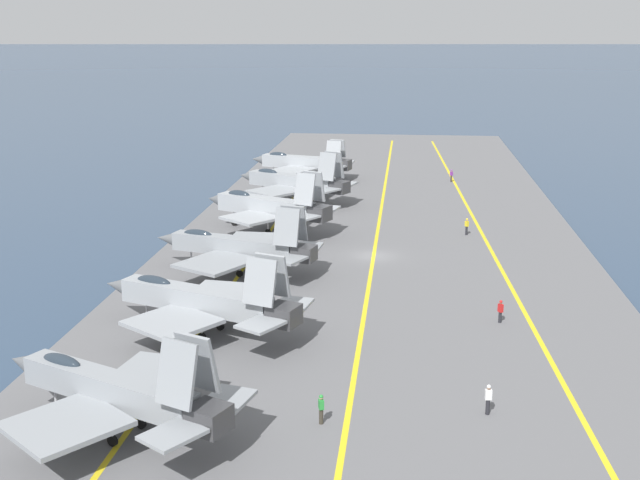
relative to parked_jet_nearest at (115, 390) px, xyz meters
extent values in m
plane|color=#2D425B|center=(36.52, -12.28, -3.01)|extent=(2000.00, 2000.00, 0.00)
cube|color=slate|center=(36.52, -12.28, -2.81)|extent=(179.77, 42.26, 0.40)
cube|color=yellow|center=(36.52, -23.90, -2.61)|extent=(161.62, 8.31, 0.01)
cube|color=yellow|center=(36.52, -12.28, -2.61)|extent=(161.80, 0.36, 0.01)
cube|color=yellow|center=(36.52, -0.65, -2.61)|extent=(161.80, 1.33, 0.01)
cube|color=gray|center=(0.19, 0.43, -0.01)|extent=(6.12, 11.10, 1.56)
cone|color=#5B5E60|center=(2.92, 6.51, -0.01)|extent=(2.24, 2.59, 1.48)
cube|color=#38383A|center=(-2.60, -5.79, -0.01)|extent=(2.40, 2.43, 1.33)
ellipsoid|color=#232D38|center=(1.62, 3.61, 0.74)|extent=(1.93, 2.90, 0.86)
cube|color=gray|center=(-3.05, 1.46, -0.51)|extent=(7.16, 7.11, 0.28)
cube|color=gray|center=(3.12, -1.31, -0.51)|extent=(6.00, 5.80, 0.28)
cube|color=gray|center=(-2.84, -4.32, 2.42)|extent=(1.79, 2.38, 3.23)
cube|color=gray|center=(-1.35, -5.00, 2.42)|extent=(1.79, 2.38, 3.23)
cube|color=gray|center=(-4.40, -4.47, -0.01)|extent=(3.54, 3.37, 0.20)
cube|color=gray|center=(-0.42, -6.26, -0.01)|extent=(3.25, 2.79, 0.20)
cylinder|color=#B2B2B7|center=(1.94, 4.32, -1.70)|extent=(0.16, 0.16, 1.83)
cylinder|color=black|center=(1.94, 4.32, -2.31)|extent=(0.45, 0.64, 0.60)
cylinder|color=#B2B2B7|center=(-1.28, -0.18, -1.70)|extent=(0.16, 0.16, 1.83)
cylinder|color=black|center=(-1.28, -0.18, -2.31)|extent=(0.45, 0.64, 0.60)
cylinder|color=#B2B2B7|center=(0.71, -1.08, -1.70)|extent=(0.16, 0.16, 1.83)
cylinder|color=black|center=(0.71, -1.08, -2.31)|extent=(0.45, 0.64, 0.60)
cube|color=#93999E|center=(15.03, -0.47, -0.07)|extent=(5.79, 11.94, 1.65)
cone|color=#5B5E60|center=(17.50, 6.14, -0.07)|extent=(2.27, 2.70, 1.57)
cube|color=#38383A|center=(12.51, -7.22, -0.07)|extent=(2.47, 2.51, 1.41)
ellipsoid|color=#232D38|center=(16.32, 2.99, 0.72)|extent=(1.88, 3.08, 0.91)
cube|color=#93999E|center=(11.76, 0.32, -0.61)|extent=(7.12, 7.17, 0.28)
cube|color=#93999E|center=(18.02, -2.02, -0.61)|extent=(5.60, 5.78, 0.28)
cube|color=#93999E|center=(12.16, -5.69, 2.34)|extent=(1.70, 2.49, 3.13)
cube|color=#93999E|center=(13.78, -6.30, 2.34)|extent=(1.70, 2.49, 3.13)
cube|color=#93999E|center=(10.60, -5.98, -0.07)|extent=(3.58, 3.40, 0.20)
cube|color=#93999E|center=(14.77, -7.54, -0.07)|extent=(3.17, 2.76, 0.20)
cylinder|color=#B2B2B7|center=(16.61, 3.76, -1.75)|extent=(0.16, 0.16, 1.72)
cylinder|color=black|center=(16.61, 3.76, -2.31)|extent=(0.42, 0.64, 0.60)
cylinder|color=#B2B2B7|center=(13.52, -1.21, -1.75)|extent=(0.16, 0.16, 1.72)
cylinder|color=black|center=(13.52, -1.21, -2.31)|extent=(0.42, 0.64, 0.60)
cylinder|color=#B2B2B7|center=(15.69, -2.02, -1.75)|extent=(0.16, 0.16, 1.72)
cylinder|color=black|center=(15.69, -2.02, -2.31)|extent=(0.42, 0.64, 0.60)
cube|color=gray|center=(29.83, 0.06, -0.15)|extent=(4.52, 11.61, 1.56)
cone|color=#5B5E60|center=(31.58, 6.57, -0.15)|extent=(2.00, 2.50, 1.48)
cube|color=#38383A|center=(28.03, -6.60, -0.15)|extent=(2.22, 2.28, 1.32)
ellipsoid|color=#232D38|center=(30.75, 3.46, 0.59)|extent=(1.56, 2.95, 0.86)
cube|color=gray|center=(26.09, 0.66, -0.65)|extent=(7.65, 7.29, 0.28)
cube|color=gray|center=(33.36, -1.30, -0.65)|extent=(6.06, 5.13, 0.28)
cube|color=gray|center=(27.57, -5.18, 2.27)|extent=(1.52, 2.38, 3.22)
cube|color=gray|center=(29.15, -5.61, 2.27)|extent=(1.52, 2.38, 3.22)
cube|color=gray|center=(26.05, -5.58, -0.15)|extent=(3.47, 3.18, 0.20)
cube|color=gray|center=(30.26, -6.72, -0.15)|extent=(2.98, 2.43, 0.20)
cylinder|color=#B2B2B7|center=(30.95, 4.22, -1.77)|extent=(0.16, 0.16, 1.69)
cylinder|color=black|center=(30.95, 4.22, -2.31)|extent=(0.37, 0.64, 0.60)
cylinder|color=#B2B2B7|center=(28.47, -0.79, -1.77)|extent=(0.16, 0.16, 1.69)
cylinder|color=black|center=(28.47, -0.79, -2.31)|extent=(0.37, 0.64, 0.60)
cylinder|color=#B2B2B7|center=(30.58, -1.36, -1.77)|extent=(0.16, 0.16, 1.69)
cylinder|color=black|center=(30.58, -1.36, -2.31)|extent=(0.37, 0.64, 0.60)
cube|color=#9EA3A8|center=(45.10, -0.21, 0.11)|extent=(6.41, 11.19, 1.84)
cone|color=#5B5E60|center=(47.85, 5.85, 0.11)|extent=(2.49, 2.70, 1.75)
cube|color=#38383A|center=(42.29, -6.41, 0.11)|extent=(2.69, 2.57, 1.56)
ellipsoid|color=#232D38|center=(46.54, 2.96, 0.98)|extent=(2.07, 2.96, 1.01)
cube|color=#9EA3A8|center=(41.98, 0.78, -0.49)|extent=(6.73, 6.78, 0.28)
cube|color=#9EA3A8|center=(47.90, -1.90, -0.49)|extent=(5.48, 5.71, 0.28)
cube|color=#9EA3A8|center=(41.92, -4.89, 2.68)|extent=(1.80, 2.38, 3.25)
cube|color=#9EA3A8|center=(43.68, -5.68, 2.68)|extent=(1.80, 2.38, 3.25)
cube|color=#9EA3A8|center=(40.37, -5.03, 0.11)|extent=(3.53, 3.37, 0.20)
cube|color=#9EA3A8|center=(44.59, -6.95, 0.11)|extent=(3.25, 2.79, 0.20)
cylinder|color=#B2B2B7|center=(46.86, 3.67, -1.71)|extent=(0.16, 0.16, 1.80)
cylinder|color=black|center=(46.86, 3.67, -2.31)|extent=(0.45, 0.64, 0.60)
cylinder|color=#B2B2B7|center=(43.45, -0.74, -1.71)|extent=(0.16, 0.16, 1.80)
cylinder|color=black|center=(43.45, -0.74, -2.31)|extent=(0.45, 0.64, 0.60)
cylinder|color=#B2B2B7|center=(45.80, -1.80, -1.71)|extent=(0.16, 0.16, 1.80)
cylinder|color=black|center=(45.80, -1.80, -2.31)|extent=(0.45, 0.64, 0.60)
cube|color=#93999E|center=(60.15, -0.83, -0.03)|extent=(6.76, 11.49, 1.70)
cone|color=#5B5E60|center=(63.19, 5.41, -0.03)|extent=(2.45, 2.74, 1.62)
cube|color=#38383A|center=(57.04, -7.22, -0.03)|extent=(2.61, 2.60, 1.45)
ellipsoid|color=#232D38|center=(61.74, 2.43, 0.78)|extent=(2.11, 3.02, 0.94)
cube|color=#93999E|center=(56.59, 0.45, -0.58)|extent=(7.78, 7.69, 0.28)
cube|color=#93999E|center=(63.36, -2.84, -0.58)|extent=(6.76, 6.26, 0.28)
cube|color=#93999E|center=(56.80, -5.67, 2.50)|extent=(1.89, 2.47, 3.30)
cube|color=#93999E|center=(58.41, -6.45, 2.50)|extent=(1.89, 2.47, 3.30)
cube|color=#93999E|center=(55.23, -5.80, -0.03)|extent=(3.59, 3.47, 0.20)
cube|color=#93999E|center=(59.28, -7.77, -0.03)|extent=(3.31, 2.94, 0.20)
cylinder|color=#B2B2B7|center=(62.09, 3.16, -1.75)|extent=(0.16, 0.16, 1.73)
cylinder|color=black|center=(62.09, 3.16, -2.31)|extent=(0.46, 0.64, 0.60)
cylinder|color=#B2B2B7|center=(58.55, -1.40, -1.75)|extent=(0.16, 0.16, 1.73)
cylinder|color=black|center=(58.55, -1.40, -2.31)|extent=(0.46, 0.64, 0.60)
cylinder|color=#B2B2B7|center=(60.69, -2.44, -1.75)|extent=(0.16, 0.16, 1.73)
cylinder|color=black|center=(60.69, -2.44, -2.31)|extent=(0.46, 0.64, 0.60)
cube|color=#9EA3A8|center=(76.05, 0.19, -0.21)|extent=(4.51, 11.38, 1.71)
cone|color=#5B5E60|center=(77.71, 6.55, -0.21)|extent=(2.11, 2.48, 1.62)
cube|color=#38383A|center=(74.35, -6.32, -0.21)|extent=(2.36, 2.27, 1.45)
ellipsoid|color=#232D38|center=(76.92, 3.52, 0.60)|extent=(1.60, 2.90, 0.94)
cube|color=#9EA3A8|center=(72.39, 0.75, -0.77)|extent=(7.31, 7.01, 0.28)
cube|color=#9EA3A8|center=(79.52, -1.11, -0.77)|extent=(5.72, 4.95, 0.28)
cube|color=#9EA3A8|center=(73.79, -4.91, 1.95)|extent=(1.34, 2.28, 2.58)
cube|color=#9EA3A8|center=(75.53, -5.36, 1.95)|extent=(1.34, 2.28, 2.58)
cube|color=#9EA3A8|center=(72.29, -5.31, -0.21)|extent=(3.44, 3.11, 0.20)
cube|color=#9EA3A8|center=(76.65, -6.45, -0.21)|extent=(2.96, 2.36, 0.20)
cylinder|color=#B2B2B7|center=(77.11, 4.25, -1.84)|extent=(0.16, 0.16, 1.55)
cylinder|color=black|center=(77.11, 4.25, -2.31)|extent=(0.36, 0.64, 0.60)
cylinder|color=#B2B2B7|center=(74.60, -0.62, -1.84)|extent=(0.16, 0.16, 1.55)
cylinder|color=black|center=(74.60, -0.62, -2.31)|extent=(0.36, 0.64, 0.60)
cylinder|color=#B2B2B7|center=(76.92, -1.22, -1.84)|extent=(0.16, 0.16, 1.55)
cylinder|color=black|center=(76.92, -1.22, -2.31)|extent=(0.36, 0.64, 0.60)
cylinder|color=#232328|center=(45.58, -21.71, -2.14)|extent=(0.24, 0.24, 0.94)
cube|color=yellow|center=(45.58, -21.71, -1.39)|extent=(0.46, 0.44, 0.56)
sphere|color=tan|center=(45.58, -21.71, -0.98)|extent=(0.22, 0.22, 0.22)
sphere|color=yellow|center=(45.58, -21.71, -0.92)|extent=(0.24, 0.24, 0.24)
cylinder|color=#383328|center=(75.67, -21.56, -2.15)|extent=(0.24, 0.24, 0.93)
cube|color=purple|center=(75.67, -21.56, -1.42)|extent=(0.44, 0.46, 0.53)
sphere|color=tan|center=(75.67, -21.56, -1.02)|extent=(0.22, 0.22, 0.22)
sphere|color=purple|center=(75.67, -21.56, -0.96)|extent=(0.24, 0.24, 0.24)
cylinder|color=#232328|center=(4.49, -20.19, -2.15)|extent=(0.24, 0.24, 0.93)
cube|color=white|center=(4.49, -20.19, -1.39)|extent=(0.30, 0.40, 0.60)
sphere|color=#9E7051|center=(4.49, -20.19, -0.96)|extent=(0.22, 0.22, 0.22)
sphere|color=white|center=(4.49, -20.19, -0.90)|extent=(0.24, 0.24, 0.24)
cylinder|color=#232328|center=(19.49, -22.46, -2.19)|extent=(0.24, 0.24, 0.84)
cube|color=red|center=(19.49, -22.46, -1.47)|extent=(0.46, 0.42, 0.61)
sphere|color=#9E7051|center=(19.49, -22.46, -1.03)|extent=(0.22, 0.22, 0.22)
sphere|color=red|center=(19.49, -22.46, -0.97)|extent=(0.24, 0.24, 0.24)
cylinder|color=#383328|center=(2.34, -10.87, -2.15)|extent=(0.24, 0.24, 0.92)
cube|color=green|center=(2.34, -10.87, -1.43)|extent=(0.44, 0.37, 0.54)
sphere|color=tan|center=(2.34, -10.87, -1.02)|extent=(0.22, 0.22, 0.22)
sphere|color=green|center=(2.34, -10.87, -0.96)|extent=(0.24, 0.24, 0.24)
camera|label=1|loc=(-37.92, -15.21, 18.83)|focal=45.00mm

